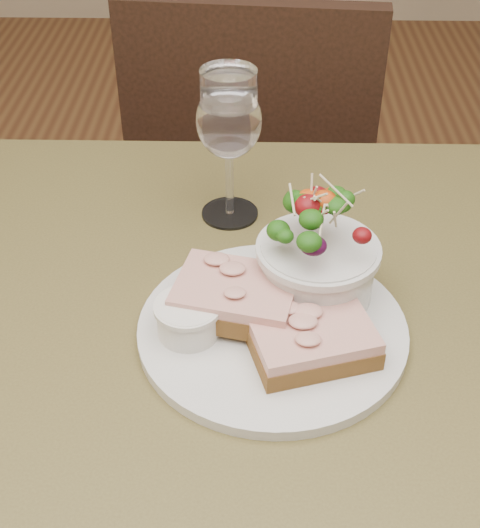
{
  "coord_description": "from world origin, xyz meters",
  "views": [
    {
      "loc": [
        0.01,
        -0.54,
        1.26
      ],
      "look_at": [
        -0.01,
        0.04,
        0.81
      ],
      "focal_mm": 50.0,
      "sensor_mm": 36.0,
      "label": 1
    }
  ],
  "objects_px": {
    "cafe_table": "(246,401)",
    "dinner_plate": "(272,329)",
    "ramekin": "(188,317)",
    "salad_bowl": "(319,247)",
    "sandwich_back": "(236,296)",
    "wine_glass": "(229,125)",
    "chair_far": "(256,256)",
    "sandwich_front": "(312,339)"
  },
  "relations": [
    {
      "from": "chair_far",
      "to": "salad_bowl",
      "type": "xyz_separation_m",
      "value": [
        0.06,
        -0.67,
        0.53
      ]
    },
    {
      "from": "ramekin",
      "to": "sandwich_front",
      "type": "bearing_deg",
      "value": -11.15
    },
    {
      "from": "sandwich_front",
      "to": "ramekin",
      "type": "bearing_deg",
      "value": 152.26
    },
    {
      "from": "dinner_plate",
      "to": "sandwich_front",
      "type": "distance_m",
      "value": 0.06
    },
    {
      "from": "cafe_table",
      "to": "sandwich_front",
      "type": "relative_size",
      "value": 5.96
    },
    {
      "from": "sandwich_back",
      "to": "ramekin",
      "type": "relative_size",
      "value": 2.22
    },
    {
      "from": "salad_bowl",
      "to": "ramekin",
      "type": "bearing_deg",
      "value": -153.47
    },
    {
      "from": "sandwich_front",
      "to": "ramekin",
      "type": "xyz_separation_m",
      "value": [
        -0.12,
        0.02,
        0.0
      ]
    },
    {
      "from": "cafe_table",
      "to": "sandwich_front",
      "type": "height_order",
      "value": "sandwich_front"
    },
    {
      "from": "chair_far",
      "to": "sandwich_back",
      "type": "distance_m",
      "value": 0.86
    },
    {
      "from": "chair_far",
      "to": "ramekin",
      "type": "distance_m",
      "value": 0.89
    },
    {
      "from": "chair_far",
      "to": "wine_glass",
      "type": "relative_size",
      "value": 5.14
    },
    {
      "from": "sandwich_front",
      "to": "wine_glass",
      "type": "xyz_separation_m",
      "value": [
        -0.09,
        0.25,
        0.1
      ]
    },
    {
      "from": "ramekin",
      "to": "wine_glass",
      "type": "height_order",
      "value": "wine_glass"
    },
    {
      "from": "sandwich_back",
      "to": "salad_bowl",
      "type": "bearing_deg",
      "value": 36.72
    },
    {
      "from": "sandwich_front",
      "to": "wine_glass",
      "type": "bearing_deg",
      "value": 92.54
    },
    {
      "from": "chair_far",
      "to": "salad_bowl",
      "type": "relative_size",
      "value": 7.09
    },
    {
      "from": "cafe_table",
      "to": "wine_glass",
      "type": "height_order",
      "value": "wine_glass"
    },
    {
      "from": "cafe_table",
      "to": "sandwich_back",
      "type": "height_order",
      "value": "sandwich_back"
    },
    {
      "from": "sandwich_front",
      "to": "sandwich_back",
      "type": "relative_size",
      "value": 0.98
    },
    {
      "from": "ramekin",
      "to": "salad_bowl",
      "type": "height_order",
      "value": "salad_bowl"
    },
    {
      "from": "chair_far",
      "to": "sandwich_front",
      "type": "height_order",
      "value": "chair_far"
    },
    {
      "from": "ramekin",
      "to": "salad_bowl",
      "type": "relative_size",
      "value": 0.49
    },
    {
      "from": "sandwich_front",
      "to": "sandwich_back",
      "type": "xyz_separation_m",
      "value": [
        -0.07,
        0.05,
        0.01
      ]
    },
    {
      "from": "ramekin",
      "to": "chair_far",
      "type": "bearing_deg",
      "value": 84.67
    },
    {
      "from": "cafe_table",
      "to": "salad_bowl",
      "type": "bearing_deg",
      "value": 36.56
    },
    {
      "from": "wine_glass",
      "to": "salad_bowl",
      "type": "bearing_deg",
      "value": -59.34
    },
    {
      "from": "sandwich_back",
      "to": "wine_glass",
      "type": "height_order",
      "value": "wine_glass"
    },
    {
      "from": "dinner_plate",
      "to": "ramekin",
      "type": "height_order",
      "value": "ramekin"
    },
    {
      "from": "cafe_table",
      "to": "chair_far",
      "type": "xyz_separation_m",
      "value": [
        0.01,
        0.73,
        -0.36
      ]
    },
    {
      "from": "chair_far",
      "to": "wine_glass",
      "type": "distance_m",
      "value": 0.77
    },
    {
      "from": "ramekin",
      "to": "wine_glass",
      "type": "distance_m",
      "value": 0.25
    },
    {
      "from": "dinner_plate",
      "to": "wine_glass",
      "type": "distance_m",
      "value": 0.25
    },
    {
      "from": "dinner_plate",
      "to": "salad_bowl",
      "type": "xyz_separation_m",
      "value": [
        0.05,
        0.05,
        0.07
      ]
    },
    {
      "from": "cafe_table",
      "to": "ramekin",
      "type": "distance_m",
      "value": 0.15
    },
    {
      "from": "chair_far",
      "to": "sandwich_front",
      "type": "relative_size",
      "value": 6.71
    },
    {
      "from": "sandwich_back",
      "to": "cafe_table",
      "type": "bearing_deg",
      "value": -43.34
    },
    {
      "from": "cafe_table",
      "to": "dinner_plate",
      "type": "xyz_separation_m",
      "value": [
        0.03,
        0.0,
        0.11
      ]
    },
    {
      "from": "sandwich_front",
      "to": "salad_bowl",
      "type": "height_order",
      "value": "salad_bowl"
    },
    {
      "from": "sandwich_front",
      "to": "salad_bowl",
      "type": "xyz_separation_m",
      "value": [
        0.01,
        0.09,
        0.04
      ]
    },
    {
      "from": "cafe_table",
      "to": "chair_far",
      "type": "distance_m",
      "value": 0.81
    },
    {
      "from": "dinner_plate",
      "to": "sandwich_back",
      "type": "height_order",
      "value": "sandwich_back"
    }
  ]
}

